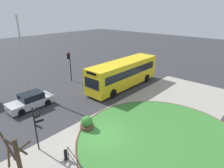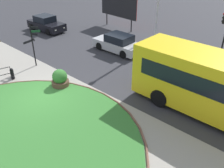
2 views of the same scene
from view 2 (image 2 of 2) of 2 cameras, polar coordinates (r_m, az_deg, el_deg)
ground at (r=15.04m, az=-15.69°, el=-2.94°), size 120.00×120.00×0.00m
sidewalk_paving at (r=14.44m, az=-21.00°, el=-5.39°), size 32.00×8.77×0.02m
grass_island at (r=12.03m, az=-23.28°, el=-13.74°), size 12.07×12.07×0.10m
grass_kerb_ring at (r=12.02m, az=-23.28°, el=-13.72°), size 12.38×12.38×0.11m
signpost_directional at (r=18.26m, az=-17.70°, el=9.30°), size 0.62×1.26×3.20m
bollard_foreground at (r=17.45m, az=-21.92°, el=2.22°), size 0.23×0.23×0.79m
car_near_lane at (r=26.54m, az=-14.87°, el=13.18°), size 4.22×1.95×1.50m
car_far_lane at (r=20.50m, az=1.38°, el=9.28°), size 4.20×1.82×1.44m
billboard_left at (r=26.15m, az=1.55°, el=17.71°), size 4.81×0.40×3.66m
planter_near_signpost at (r=15.63m, az=-11.83°, el=1.08°), size 1.08×1.08×1.15m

